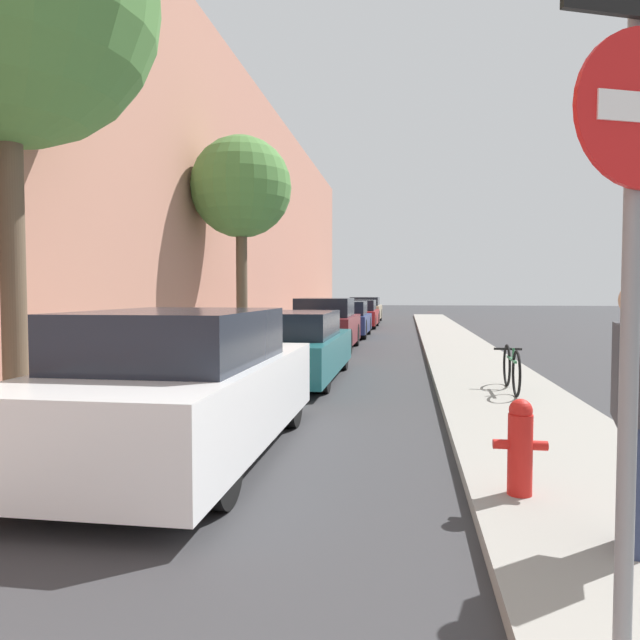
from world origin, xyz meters
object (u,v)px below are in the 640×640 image
parked_car_maroon (326,325)px  parked_car_champagne (365,310)px  traffic_sign_post (638,215)px  fire_hydrant (520,445)px  bicycle (511,369)px  pedestrian (635,401)px  parked_car_navy (344,320)px  parked_car_white (184,387)px  parked_car_teal (291,347)px  street_tree_far (241,189)px  parked_car_red (359,314)px

parked_car_maroon → parked_car_champagne: 16.03m
parked_car_champagne → traffic_sign_post: bearing=-84.0°
fire_hydrant → bicycle: (0.76, 4.81, -0.02)m
fire_hydrant → traffic_sign_post: traffic_sign_post is taller
traffic_sign_post → parked_car_champagne: bearing=74.8°
parked_car_champagne → pedestrian: size_ratio=2.57×
parked_car_navy → fire_hydrant: size_ratio=5.29×
fire_hydrant → bicycle: bearing=81.0°
parked_car_maroon → bicycle: (3.97, -7.33, -0.24)m
bicycle → parked_car_champagne: bearing=101.3°
parked_car_white → fire_hydrant: bearing=-18.2°
parked_car_teal → street_tree_far: bearing=119.8°
parked_car_champagne → pedestrian: bearing=-82.8°
parked_car_white → parked_car_red: bearing=90.0°
fire_hydrant → parked_car_white: bearing=161.8°
parked_car_teal → fire_hydrant: (3.06, -6.28, -0.13)m
parked_car_white → parked_car_teal: 5.26m
parked_car_maroon → fire_hydrant: 12.56m
parked_car_champagne → traffic_sign_post: traffic_sign_post is taller
parked_car_maroon → street_tree_far: street_tree_far is taller
pedestrian → parked_car_white: bearing=-104.4°
parked_car_white → parked_car_champagne: (-0.09, 27.16, -0.04)m
bicycle → fire_hydrant: bearing=-97.3°
parked_car_navy → parked_car_champagne: bearing=90.0°
parked_car_white → parked_car_navy: bearing=90.3°
parked_car_teal → bicycle: size_ratio=2.74×
pedestrian → parked_car_navy: bearing=-154.8°
fire_hydrant → parked_car_red: bearing=97.8°
street_tree_far → bicycle: street_tree_far is taller
parked_car_champagne → fire_hydrant: size_ratio=5.60×
pedestrian → parked_car_champagne: bearing=-159.1°
parked_car_teal → parked_car_red: bearing=90.2°
traffic_sign_post → pedestrian: (0.49, 1.29, -0.95)m
parked_car_maroon → traffic_sign_post: size_ratio=1.41×
street_tree_far → pedestrian: (5.49, -10.57, -3.25)m
parked_car_white → parked_car_navy: (-0.08, 16.08, -0.07)m
parked_car_navy → street_tree_far: bearing=-103.8°
parked_car_navy → fire_hydrant: 17.39m
parked_car_teal → parked_car_red: size_ratio=1.13×
parked_car_navy → traffic_sign_post: (3.19, -19.28, 1.33)m
parked_car_red → pedestrian: pedestrian is taller
traffic_sign_post → pedestrian: bearing=48.1°
parked_car_red → parked_car_champagne: (-0.08, 5.38, 0.05)m
traffic_sign_post → pedestrian: size_ratio=1.73×
parked_car_red → parked_car_navy: bearing=-90.7°
fire_hydrant → parked_car_champagne: bearing=96.5°
parked_car_white → parked_car_maroon: size_ratio=1.13×
parked_car_maroon → parked_car_navy: size_ratio=1.00×
parked_car_red → bicycle: bearing=-77.8°
parked_car_white → parked_car_teal: parked_car_white is taller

